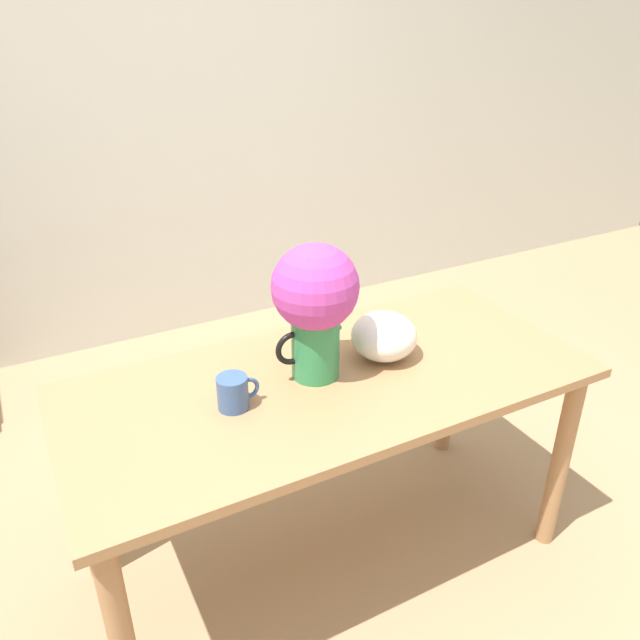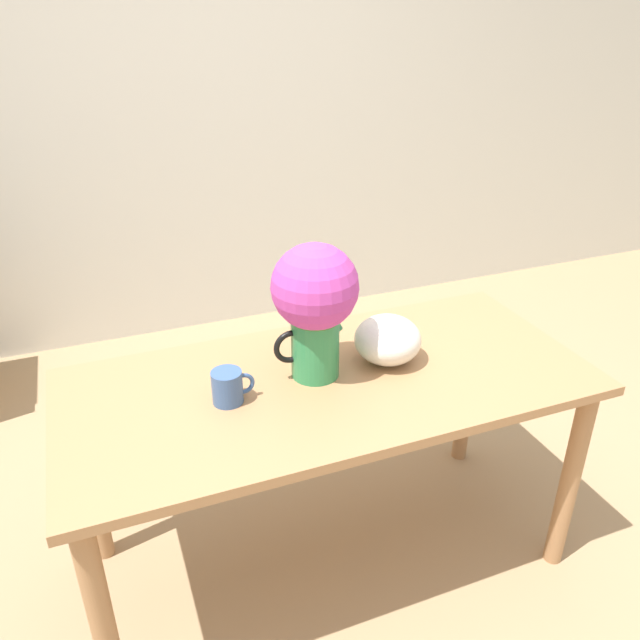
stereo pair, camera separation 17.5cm
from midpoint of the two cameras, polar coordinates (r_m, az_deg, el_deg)
The scene contains 6 objects.
ground_plane at distance 2.25m, azimuth 0.12°, elevation -22.03°, with size 12.00×12.00×0.00m, color #9E7F5B.
wall_back at distance 3.38m, azimuth -16.81°, elevation 19.25°, with size 8.00×0.05×2.60m.
table at distance 1.88m, azimuth -1.76°, elevation -7.91°, with size 1.54×0.70×0.72m.
flower_vase at distance 1.73m, azimuth -3.35°, elevation 1.75°, with size 0.25×0.25×0.41m.
coffee_mug at distance 1.71m, azimuth -10.84°, elevation -6.60°, with size 0.12×0.08×0.09m.
white_bowl at distance 1.90m, azimuth 3.25°, elevation -1.54°, with size 0.20×0.20×0.14m.
Camera 1 is at (-0.77, -1.26, 1.70)m, focal length 35.00 mm.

